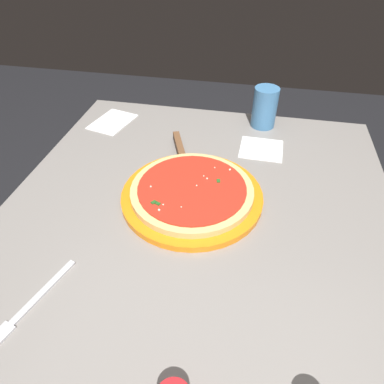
# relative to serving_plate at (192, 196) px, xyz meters

# --- Properties ---
(ground_plane) EXTENTS (5.00, 5.00, 0.00)m
(ground_plane) POSITION_rel_serving_plate_xyz_m (-0.05, -0.02, -0.75)
(ground_plane) COLOR black
(restaurant_table) EXTENTS (1.03, 0.92, 0.74)m
(restaurant_table) POSITION_rel_serving_plate_xyz_m (-0.05, -0.02, -0.13)
(restaurant_table) COLOR black
(restaurant_table) RESTS_ON ground_plane
(serving_plate) EXTENTS (0.34, 0.34, 0.02)m
(serving_plate) POSITION_rel_serving_plate_xyz_m (0.00, 0.00, 0.00)
(serving_plate) COLOR orange
(serving_plate) RESTS_ON restaurant_table
(pizza) EXTENTS (0.29, 0.29, 0.02)m
(pizza) POSITION_rel_serving_plate_xyz_m (-0.00, 0.00, 0.02)
(pizza) COLOR #DBB26B
(pizza) RESTS_ON serving_plate
(pizza_server) EXTENTS (0.22, 0.12, 0.01)m
(pizza_server) POSITION_rel_serving_plate_xyz_m (0.15, 0.06, 0.01)
(pizza_server) COLOR silver
(pizza_server) RESTS_ON serving_plate
(cup_tall_drink) EXTENTS (0.08, 0.08, 0.12)m
(cup_tall_drink) POSITION_rel_serving_plate_xyz_m (0.39, -0.15, 0.05)
(cup_tall_drink) COLOR teal
(cup_tall_drink) RESTS_ON restaurant_table
(napkin_folded_right) EXTENTS (0.17, 0.14, 0.00)m
(napkin_folded_right) POSITION_rel_serving_plate_xyz_m (0.32, 0.33, -0.01)
(napkin_folded_right) COLOR white
(napkin_folded_right) RESTS_ON restaurant_table
(napkin_loose_left) EXTENTS (0.12, 0.12, 0.00)m
(napkin_loose_left) POSITION_rel_serving_plate_xyz_m (0.25, -0.16, -0.01)
(napkin_loose_left) COLOR white
(napkin_loose_left) RESTS_ON restaurant_table
(fork) EXTENTS (0.18, 0.07, 0.00)m
(fork) POSITION_rel_serving_plate_xyz_m (-0.34, 0.23, -0.01)
(fork) COLOR silver
(fork) RESTS_ON restaurant_table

